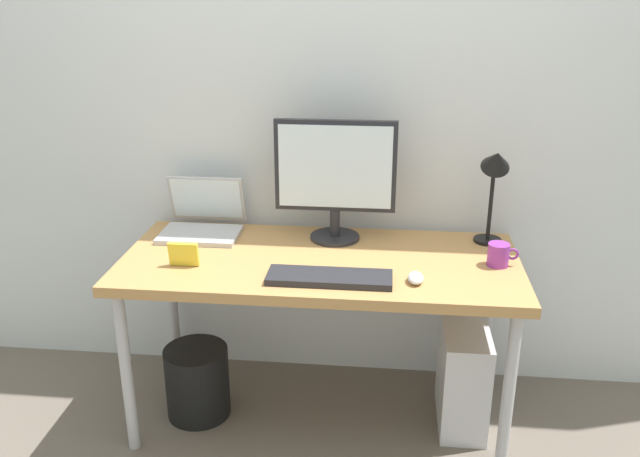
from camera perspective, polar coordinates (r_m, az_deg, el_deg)
The scene contains 12 objects.
ground_plane at distance 2.90m, azimuth 0.00°, elevation -15.53°, with size 6.00×6.00×0.00m, color #665B51.
back_wall at distance 2.76m, azimuth 0.88°, elevation 12.13°, with size 4.40×0.04×2.60m, color silver.
desk at distance 2.57m, azimuth 0.00°, elevation -3.76°, with size 1.51×0.68×0.71m.
monitor at distance 2.64m, azimuth 1.31°, elevation 4.67°, with size 0.48×0.20×0.49m.
laptop at distance 2.82m, azimuth -9.95°, elevation 0.79°, with size 0.32×0.28×0.22m.
desk_lamp at distance 2.66m, azimuth 14.68°, elevation 4.47°, with size 0.11×0.16×0.41m.
keyboard at distance 2.35m, azimuth 0.82°, elevation -4.20°, with size 0.44×0.14×0.02m, color #232328.
mouse at distance 2.36m, azimuth 8.14°, elevation -4.19°, with size 0.06×0.09×0.03m, color silver.
coffee_mug at distance 2.55m, azimuth 14.98°, elevation -2.14°, with size 0.11×0.08×0.09m.
photo_frame at distance 2.50m, azimuth -11.55°, elevation -2.16°, with size 0.11×0.02×0.09m, color yellow.
computer_tower at distance 2.81m, azimuth 12.07°, elevation -12.17°, with size 0.18×0.36×0.42m, color silver.
wastebasket at distance 2.87m, azimuth -10.40°, elevation -12.70°, with size 0.26×0.26×0.30m, color black.
Camera 1 is at (0.24, -2.33, 1.71)m, focal length 37.55 mm.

